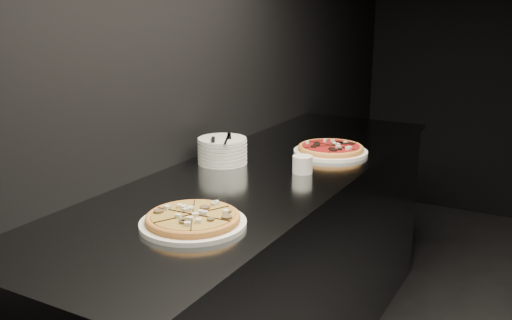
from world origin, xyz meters
The scene contains 7 objects.
wall_left centered at (-2.50, 0.00, 1.40)m, with size 0.02×5.00×2.80m, color black.
counter centered at (-2.13, 0.00, 0.46)m, with size 0.74×2.44×0.92m.
pizza_mushroom centered at (-2.03, -0.67, 0.94)m, with size 0.33×0.33×0.04m.
pizza_tomato centered at (-1.99, 0.36, 0.94)m, with size 0.35×0.35×0.04m.
plate_stack centered at (-2.34, -0.01, 0.97)m, with size 0.21×0.21×0.11m.
cutlery centered at (-2.33, -0.03, 1.03)m, with size 0.10×0.22×0.01m.
ramekin centered at (-1.98, 0.02, 0.96)m, with size 0.08×0.08×0.07m.
Camera 1 is at (-1.06, -2.01, 1.59)m, focal length 40.00 mm.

